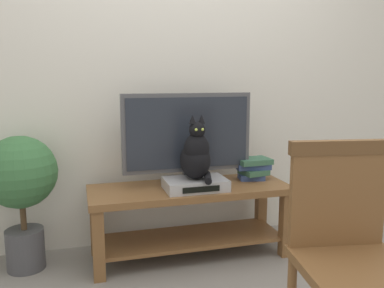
# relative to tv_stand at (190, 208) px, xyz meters

# --- Properties ---
(back_wall) EXTENTS (7.00, 0.12, 2.80)m
(back_wall) POSITION_rel_tv_stand_xyz_m (-0.02, 0.40, 1.07)
(back_wall) COLOR silver
(back_wall) RESTS_ON ground
(tv_stand) EXTENTS (1.32, 0.48, 0.48)m
(tv_stand) POSITION_rel_tv_stand_xyz_m (0.00, 0.00, 0.00)
(tv_stand) COLOR brown
(tv_stand) RESTS_ON ground
(tv) EXTENTS (0.87, 0.20, 0.61)m
(tv) POSITION_rel_tv_stand_xyz_m (0.00, 0.06, 0.47)
(tv) COLOR #4C4C51
(tv) RESTS_ON tv_stand
(media_box) EXTENTS (0.39, 0.27, 0.07)m
(media_box) POSITION_rel_tv_stand_xyz_m (0.01, -0.08, 0.18)
(media_box) COLOR #ADADB2
(media_box) RESTS_ON tv_stand
(cat) EXTENTS (0.20, 0.30, 0.42)m
(cat) POSITION_rel_tv_stand_xyz_m (0.02, -0.09, 0.37)
(cat) COLOR black
(cat) RESTS_ON media_box
(wooden_chair) EXTENTS (0.51, 0.51, 0.94)m
(wooden_chair) POSITION_rel_tv_stand_xyz_m (0.34, -1.18, 0.21)
(wooden_chair) COLOR brown
(wooden_chair) RESTS_ON ground
(book_stack) EXTENTS (0.25, 0.19, 0.15)m
(book_stack) POSITION_rel_tv_stand_xyz_m (0.48, 0.07, 0.23)
(book_stack) COLOR #33477A
(book_stack) RESTS_ON tv_stand
(potted_plant) EXTENTS (0.44, 0.44, 0.85)m
(potted_plant) POSITION_rel_tv_stand_xyz_m (-1.05, 0.09, 0.22)
(potted_plant) COLOR #47474C
(potted_plant) RESTS_ON ground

